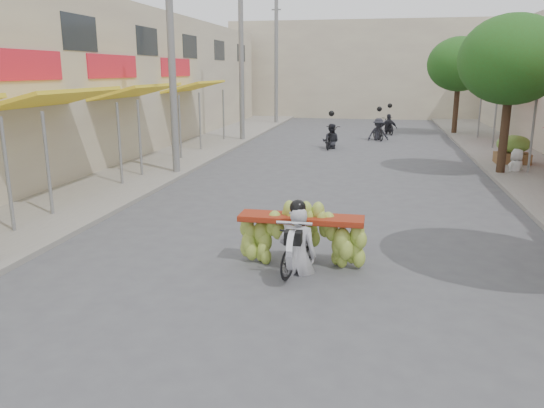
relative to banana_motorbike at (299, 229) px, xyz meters
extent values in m
plane|color=#4F5054|center=(0.00, -4.05, -0.75)|extent=(120.00, 120.00, 0.00)
cube|color=gray|center=(-7.00, 10.95, -0.69)|extent=(4.00, 60.00, 0.12)
cube|color=gray|center=(7.00, 10.95, -0.69)|extent=(4.00, 60.00, 0.12)
cube|color=#C1B498|center=(-12.00, 9.95, 2.25)|extent=(8.00, 40.00, 6.00)
cylinder|color=slate|center=(-6.30, 0.75, 0.52)|extent=(0.08, 0.08, 2.55)
cube|color=yellow|center=(-7.12, 3.95, 2.00)|extent=(1.77, 4.00, 0.53)
cylinder|color=slate|center=(-6.30, 2.15, 0.52)|extent=(0.08, 0.08, 2.55)
cylinder|color=slate|center=(-6.30, 5.75, 0.52)|extent=(0.08, 0.08, 2.55)
cube|color=red|center=(-8.00, 3.95, 2.85)|extent=(0.10, 3.50, 0.80)
cube|color=yellow|center=(-7.12, 8.95, 2.00)|extent=(1.77, 4.00, 0.53)
cylinder|color=slate|center=(-6.30, 7.15, 0.52)|extent=(0.08, 0.08, 2.55)
cylinder|color=slate|center=(-6.30, 10.75, 0.52)|extent=(0.08, 0.08, 2.55)
cube|color=red|center=(-8.00, 8.95, 2.85)|extent=(0.10, 3.50, 0.80)
cube|color=yellow|center=(-7.12, 14.95, 2.00)|extent=(1.77, 4.00, 0.53)
cylinder|color=slate|center=(-6.30, 13.15, 0.52)|extent=(0.08, 0.08, 2.55)
cylinder|color=slate|center=(-6.30, 16.75, 0.52)|extent=(0.08, 0.08, 2.55)
cube|color=red|center=(-8.00, 14.95, 2.85)|extent=(0.10, 3.50, 0.80)
cube|color=#1E2328|center=(-8.02, 6.95, 3.85)|extent=(0.08, 2.00, 1.10)
cube|color=#1E2328|center=(-8.02, 11.95, 3.85)|extent=(0.08, 2.00, 1.10)
cube|color=#1E2328|center=(-8.02, 16.95, 3.85)|extent=(0.08, 2.00, 1.10)
cube|color=#1E2328|center=(-8.02, 21.95, 3.85)|extent=(0.08, 2.00, 1.10)
cube|color=#1E2328|center=(-8.02, 26.95, 3.85)|extent=(0.08, 2.00, 1.10)
cylinder|color=slate|center=(6.30, 10.05, 0.52)|extent=(0.08, 0.08, 2.55)
cylinder|color=slate|center=(6.30, 13.85, 0.52)|extent=(0.08, 0.08, 2.55)
cube|color=red|center=(7.12, 17.95, 2.00)|extent=(1.77, 4.20, 0.53)
cylinder|color=slate|center=(6.30, 16.05, 0.52)|extent=(0.08, 0.08, 2.55)
cylinder|color=slate|center=(6.30, 19.85, 0.52)|extent=(0.08, 0.08, 2.55)
cube|color=#C1B498|center=(0.00, 33.95, 2.75)|extent=(20.00, 6.00, 7.00)
cylinder|color=slate|center=(-5.40, 7.95, 3.25)|extent=(0.24, 0.24, 8.00)
cylinder|color=slate|center=(-5.40, 16.95, 3.25)|extent=(0.24, 0.24, 8.00)
cylinder|color=slate|center=(-5.40, 25.95, 3.25)|extent=(0.24, 0.24, 8.00)
cube|color=slate|center=(-5.40, 25.95, 6.45)|extent=(0.60, 0.08, 0.08)
cylinder|color=#3A2719|center=(5.40, 9.95, 0.85)|extent=(0.28, 0.28, 3.20)
ellipsoid|color=#215619|center=(5.40, 9.95, 3.05)|extent=(3.40, 3.40, 2.90)
cylinder|color=#3A2719|center=(5.40, 21.95, 0.85)|extent=(0.28, 0.28, 3.20)
ellipsoid|color=#215619|center=(5.40, 21.95, 3.05)|extent=(3.40, 3.40, 2.90)
cube|color=brown|center=(6.20, 11.95, -0.38)|extent=(1.20, 0.80, 0.50)
ellipsoid|color=olive|center=(6.20, 11.95, 0.20)|extent=(1.20, 0.88, 0.66)
imported|color=black|center=(0.00, -0.13, -0.31)|extent=(0.79, 1.57, 0.89)
cylinder|color=silver|center=(0.00, -0.78, -0.13)|extent=(0.10, 0.66, 0.66)
cube|color=black|center=(0.00, -0.68, 0.05)|extent=(0.28, 0.22, 0.22)
cylinder|color=silver|center=(0.00, -0.58, 0.27)|extent=(0.60, 0.05, 0.05)
cube|color=maroon|center=(0.00, 0.22, 0.13)|extent=(2.24, 0.55, 0.10)
imported|color=#B4B3BB|center=(0.00, -0.18, 0.47)|extent=(0.66, 0.49, 1.84)
sphere|color=black|center=(0.00, -0.21, 1.35)|extent=(0.28, 0.28, 0.28)
imported|color=silver|center=(5.98, 10.37, 0.12)|extent=(0.85, 0.82, 1.51)
imported|color=black|center=(-0.82, 15.34, -0.27)|extent=(0.84, 1.78, 0.96)
imported|color=#25262D|center=(-0.82, 15.34, 0.37)|extent=(0.84, 0.57, 1.65)
sphere|color=black|center=(-0.82, 15.34, 0.83)|extent=(0.26, 0.26, 0.26)
imported|color=black|center=(1.29, 18.72, -0.29)|extent=(0.94, 1.64, 0.93)
imported|color=#25262D|center=(1.29, 18.72, 0.37)|extent=(1.18, 0.87, 1.65)
sphere|color=black|center=(1.29, 18.72, 0.83)|extent=(0.26, 0.26, 0.26)
imported|color=black|center=(1.85, 21.52, -0.31)|extent=(0.96, 1.68, 0.89)
imported|color=#25262D|center=(1.85, 21.52, 0.37)|extent=(1.07, 0.77, 1.65)
sphere|color=black|center=(1.85, 21.52, 0.83)|extent=(0.26, 0.26, 0.26)
camera|label=1|loc=(1.28, -8.86, 2.70)|focal=35.00mm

